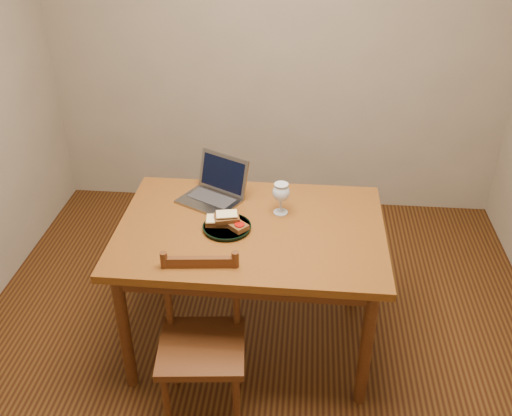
# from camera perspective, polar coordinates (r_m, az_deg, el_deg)

# --- Properties ---
(floor) EXTENTS (3.20, 3.20, 0.02)m
(floor) POSITION_cam_1_polar(r_m,az_deg,el_deg) (3.19, -0.04, -14.08)
(floor) COLOR black
(floor) RESTS_ON ground
(back_wall) EXTENTS (3.20, 0.02, 2.60)m
(back_wall) POSITION_cam_1_polar(r_m,az_deg,el_deg) (3.96, 2.23, 17.35)
(back_wall) COLOR gray
(back_wall) RESTS_ON floor
(table) EXTENTS (1.30, 0.90, 0.74)m
(table) POSITION_cam_1_polar(r_m,az_deg,el_deg) (2.83, -0.51, -3.33)
(table) COLOR #4F260D
(table) RESTS_ON floor
(chair) EXTENTS (0.42, 0.40, 0.41)m
(chair) POSITION_cam_1_polar(r_m,az_deg,el_deg) (2.63, -5.48, -12.58)
(chair) COLOR #451F0E
(chair) RESTS_ON floor
(plate) EXTENTS (0.24, 0.24, 0.02)m
(plate) POSITION_cam_1_polar(r_m,az_deg,el_deg) (2.76, -2.92, -1.95)
(plate) COLOR black
(plate) RESTS_ON table
(sandwich_cheese) EXTENTS (0.13, 0.08, 0.04)m
(sandwich_cheese) POSITION_cam_1_polar(r_m,az_deg,el_deg) (2.76, -3.72, -1.26)
(sandwich_cheese) COLOR #381E0C
(sandwich_cheese) RESTS_ON plate
(sandwich_tomato) EXTENTS (0.14, 0.13, 0.04)m
(sandwich_tomato) POSITION_cam_1_polar(r_m,az_deg,el_deg) (2.73, -2.04, -1.63)
(sandwich_tomato) COLOR #381E0C
(sandwich_tomato) RESTS_ON plate
(sandwich_top) EXTENTS (0.13, 0.10, 0.04)m
(sandwich_top) POSITION_cam_1_polar(r_m,az_deg,el_deg) (2.74, -2.94, -0.92)
(sandwich_top) COLOR #381E0C
(sandwich_top) RESTS_ON plate
(milk_glass) EXTENTS (0.09, 0.09, 0.17)m
(milk_glass) POSITION_cam_1_polar(r_m,az_deg,el_deg) (2.85, 2.51, 0.96)
(milk_glass) COLOR white
(milk_glass) RESTS_ON table
(laptop) EXTENTS (0.39, 0.38, 0.21)m
(laptop) POSITION_cam_1_polar(r_m,az_deg,el_deg) (3.00, -4.06, 2.02)
(laptop) COLOR slate
(laptop) RESTS_ON table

